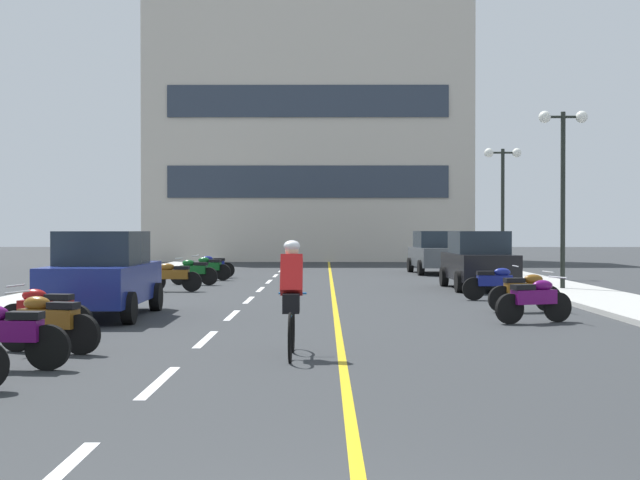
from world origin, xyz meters
TOP-DOWN VIEW (x-y plane):
  - ground_plane at (0.00, 21.00)m, footprint 140.00×140.00m
  - curb_left at (-7.20, 24.00)m, footprint 2.40×72.00m
  - curb_right at (7.20, 24.00)m, footprint 2.40×72.00m
  - lane_dash_1 at (-2.00, 6.00)m, footprint 0.14×2.20m
  - lane_dash_2 at (-2.00, 10.00)m, footprint 0.14×2.20m
  - lane_dash_3 at (-2.00, 14.00)m, footprint 0.14×2.20m
  - lane_dash_4 at (-2.00, 18.00)m, footprint 0.14×2.20m
  - lane_dash_5 at (-2.00, 22.00)m, footprint 0.14×2.20m
  - lane_dash_6 at (-2.00, 26.00)m, footprint 0.14×2.20m
  - lane_dash_7 at (-2.00, 30.00)m, footprint 0.14×2.20m
  - lane_dash_8 at (-2.00, 34.00)m, footprint 0.14×2.20m
  - lane_dash_9 at (-2.00, 38.00)m, footprint 0.14×2.20m
  - lane_dash_10 at (-2.00, 42.00)m, footprint 0.14×2.20m
  - lane_dash_11 at (-2.00, 46.00)m, footprint 0.14×2.20m
  - centre_line_yellow at (0.25, 24.00)m, footprint 0.12×66.00m
  - office_building at (-0.98, 48.05)m, footprint 19.60×6.22m
  - street_lamp_mid at (7.11, 20.93)m, footprint 1.46×0.36m
  - street_lamp_far at (7.02, 28.92)m, footprint 1.46×0.36m
  - parked_car_near at (-4.69, 13.64)m, footprint 1.96×4.22m
  - parked_car_mid at (4.82, 22.13)m, footprint 1.99×4.23m
  - parked_car_far at (4.72, 31.63)m, footprint 2.09×4.28m
  - motorcycle_2 at (-4.19, 6.89)m, footprint 1.70×0.60m
  - motorcycle_3 at (-4.13, 8.39)m, footprint 1.66×0.72m
  - motorcycle_4 at (-4.71, 9.96)m, footprint 1.69×0.61m
  - motorcycle_5 at (4.16, 12.51)m, footprint 1.64×0.79m
  - motorcycle_6 at (4.52, 14.75)m, footprint 1.70×0.60m
  - motorcycle_7 at (4.49, 17.96)m, footprint 1.70×0.60m
  - motorcycle_8 at (-4.55, 21.07)m, footprint 1.70×0.60m
  - motorcycle_9 at (-4.42, 24.14)m, footprint 1.67×0.69m
  - motorcycle_10 at (-4.29, 26.84)m, footprint 1.68×0.67m
  - motorcycle_11 at (-4.35, 28.36)m, footprint 1.69×0.61m
  - cyclist_rider at (-0.48, 8.05)m, footprint 0.42×1.77m

SIDE VIEW (x-z plane):
  - ground_plane at x=0.00m, z-range 0.00..0.00m
  - lane_dash_1 at x=-2.00m, z-range 0.00..0.01m
  - lane_dash_2 at x=-2.00m, z-range 0.00..0.01m
  - lane_dash_3 at x=-2.00m, z-range 0.00..0.01m
  - lane_dash_4 at x=-2.00m, z-range 0.00..0.01m
  - lane_dash_5 at x=-2.00m, z-range 0.00..0.01m
  - lane_dash_6 at x=-2.00m, z-range 0.00..0.01m
  - lane_dash_7 at x=-2.00m, z-range 0.00..0.01m
  - lane_dash_8 at x=-2.00m, z-range 0.00..0.01m
  - lane_dash_9 at x=-2.00m, z-range 0.00..0.01m
  - lane_dash_10 at x=-2.00m, z-range 0.00..0.01m
  - lane_dash_11 at x=-2.00m, z-range 0.00..0.01m
  - centre_line_yellow at x=0.25m, z-range 0.00..0.01m
  - curb_left at x=-7.20m, z-range 0.00..0.12m
  - curb_right at x=7.20m, z-range 0.00..0.12m
  - motorcycle_2 at x=-4.19m, z-range 0.01..0.93m
  - motorcycle_3 at x=-4.13m, z-range 0.01..0.93m
  - motorcycle_4 at x=-4.71m, z-range 0.01..0.93m
  - motorcycle_5 at x=4.16m, z-range 0.01..0.93m
  - motorcycle_6 at x=4.52m, z-range 0.01..0.93m
  - motorcycle_7 at x=4.49m, z-range 0.01..0.93m
  - motorcycle_8 at x=-4.55m, z-range 0.01..0.93m
  - motorcycle_9 at x=-4.42m, z-range 0.01..0.93m
  - motorcycle_10 at x=-4.29m, z-range 0.01..0.93m
  - motorcycle_11 at x=-4.35m, z-range 0.01..0.93m
  - cyclist_rider at x=-0.48m, z-range 0.03..1.74m
  - parked_car_near at x=-4.69m, z-range 0.01..1.83m
  - parked_car_mid at x=4.82m, z-range 0.01..1.83m
  - parked_car_far at x=4.72m, z-range 0.01..1.83m
  - street_lamp_far at x=7.02m, z-range 1.28..6.25m
  - street_lamp_mid at x=7.11m, z-range 1.33..6.61m
  - office_building at x=-0.98m, z-range 0.00..15.69m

